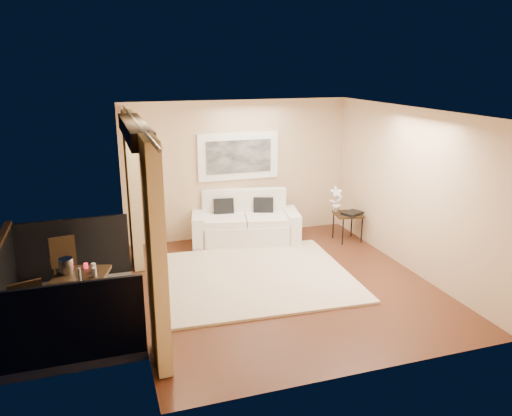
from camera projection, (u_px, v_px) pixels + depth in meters
name	position (u px, v px, depth m)	size (l,w,h in m)	color
floor	(282.00, 284.00, 7.92)	(5.00, 5.00, 0.00)	#532A18
room_shell	(135.00, 130.00, 6.58)	(5.00, 6.40, 5.00)	white
balcony	(59.00, 303.00, 6.89)	(1.81, 2.60, 1.17)	#605B56
curtains	(142.00, 215.00, 6.92)	(0.16, 4.80, 2.64)	#D5BA83
artwork	(239.00, 156.00, 9.71)	(1.62, 0.07, 0.92)	white
rug	(253.00, 277.00, 8.12)	(3.12, 2.72, 0.04)	beige
sofa	(245.00, 224.00, 9.73)	(2.18, 1.28, 0.98)	white
side_table	(348.00, 216.00, 9.71)	(0.59, 0.59, 0.56)	black
tray	(352.00, 213.00, 9.63)	(0.38, 0.28, 0.05)	black
orchid	(336.00, 199.00, 9.74)	(0.27, 0.18, 0.51)	white
bistro_table	(81.00, 280.00, 6.43)	(0.79, 0.79, 0.76)	black
balcony_chair_far	(63.00, 258.00, 7.65)	(0.42, 0.43, 0.86)	black
balcony_chair_near	(30.00, 314.00, 5.90)	(0.48, 0.49, 0.89)	black
ice_bucket	(66.00, 266.00, 6.42)	(0.18, 0.18, 0.20)	silver
candle	(86.00, 266.00, 6.59)	(0.06, 0.06, 0.07)	red
vase	(80.00, 275.00, 6.17)	(0.04, 0.04, 0.18)	silver
glass_a	(94.00, 272.00, 6.33)	(0.06, 0.06, 0.12)	silver
glass_b	(94.00, 268.00, 6.46)	(0.06, 0.06, 0.12)	white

